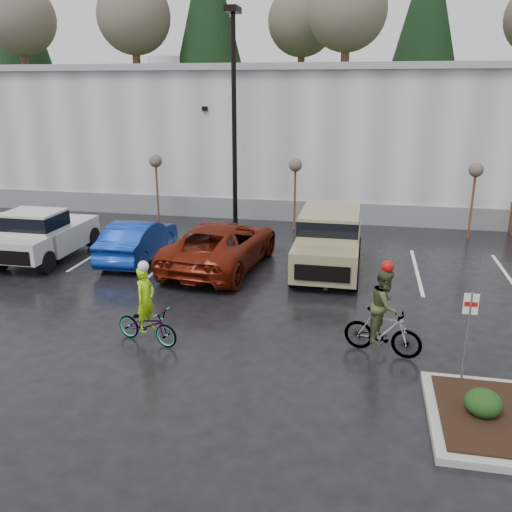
% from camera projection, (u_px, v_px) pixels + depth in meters
% --- Properties ---
extents(ground, '(120.00, 120.00, 0.00)m').
position_uv_depth(ground, '(284.00, 375.00, 12.16)').
color(ground, black).
rests_on(ground, ground).
extents(warehouse, '(60.50, 15.50, 7.20)m').
position_uv_depth(warehouse, '(341.00, 132.00, 31.63)').
color(warehouse, '#ADB0B2').
rests_on(warehouse, ground).
extents(wooded_ridge, '(80.00, 25.00, 6.00)m').
position_uv_depth(wooded_ridge, '(353.00, 120.00, 53.34)').
color(wooded_ridge, '#243A18').
rests_on(wooded_ridge, ground).
extents(lamppost, '(0.50, 1.00, 9.22)m').
position_uv_depth(lamppost, '(234.00, 99.00, 22.43)').
color(lamppost, black).
rests_on(lamppost, ground).
extents(sapling_west, '(0.60, 0.60, 3.20)m').
position_uv_depth(sapling_west, '(156.00, 165.00, 25.01)').
color(sapling_west, '#4E2E1F').
rests_on(sapling_west, ground).
extents(sapling_mid, '(0.60, 0.60, 3.20)m').
position_uv_depth(sapling_mid, '(295.00, 169.00, 23.78)').
color(sapling_mid, '#4E2E1F').
rests_on(sapling_mid, ground).
extents(sapling_east, '(0.60, 0.60, 3.20)m').
position_uv_depth(sapling_east, '(476.00, 174.00, 22.36)').
color(sapling_east, '#4E2E1F').
rests_on(sapling_east, ground).
extents(shrub_a, '(0.70, 0.70, 0.52)m').
position_uv_depth(shrub_a, '(483.00, 403.00, 10.35)').
color(shrub_a, '#133713').
rests_on(shrub_a, curb_island).
extents(fire_lane_sign, '(0.30, 0.05, 2.20)m').
position_uv_depth(fire_lane_sign, '(468.00, 328.00, 11.21)').
color(fire_lane_sign, gray).
rests_on(fire_lane_sign, ground).
extents(pickup_white, '(2.10, 5.20, 1.96)m').
position_uv_depth(pickup_white, '(50.00, 231.00, 20.34)').
color(pickup_white, beige).
rests_on(pickup_white, ground).
extents(car_blue, '(1.65, 4.55, 1.49)m').
position_uv_depth(car_blue, '(138.00, 240.00, 20.14)').
color(car_blue, navy).
rests_on(car_blue, ground).
extents(car_red, '(3.38, 6.25, 1.67)m').
position_uv_depth(car_red, '(222.00, 244.00, 19.19)').
color(car_red, '#671709').
rests_on(car_red, ground).
extents(suv_tan, '(2.20, 5.10, 2.06)m').
position_uv_depth(suv_tan, '(328.00, 242.00, 18.74)').
color(suv_tan, gray).
rests_on(suv_tan, ground).
extents(cyclist_hivis, '(1.88, 1.08, 2.16)m').
position_uv_depth(cyclist_hivis, '(147.00, 317.00, 13.53)').
color(cyclist_hivis, '#3F3F44').
rests_on(cyclist_hivis, ground).
extents(cyclist_olive, '(1.89, 1.00, 2.36)m').
position_uv_depth(cyclist_olive, '(384.00, 321.00, 12.90)').
color(cyclist_olive, '#3F3F44').
rests_on(cyclist_olive, ground).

